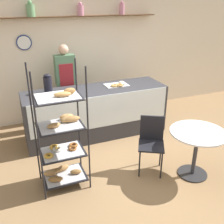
# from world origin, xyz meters

# --- Properties ---
(ground_plane) EXTENTS (14.00, 14.00, 0.00)m
(ground_plane) POSITION_xyz_m (0.00, 0.00, 0.00)
(ground_plane) COLOR olive
(back_wall) EXTENTS (10.00, 0.30, 2.70)m
(back_wall) POSITION_xyz_m (-0.00, 2.32, 1.36)
(back_wall) COLOR beige
(back_wall) RESTS_ON ground_plane
(display_counter) EXTENTS (2.69, 0.78, 0.94)m
(display_counter) POSITION_xyz_m (0.00, 1.24, 0.47)
(display_counter) COLOR #333338
(display_counter) RESTS_ON ground_plane
(pastry_rack) EXTENTS (0.65, 0.50, 1.77)m
(pastry_rack) POSITION_xyz_m (-0.93, -0.01, 0.72)
(pastry_rack) COLOR black
(pastry_rack) RESTS_ON ground_plane
(person_worker) EXTENTS (0.38, 0.23, 1.69)m
(person_worker) POSITION_xyz_m (-0.43, 1.83, 0.93)
(person_worker) COLOR #282833
(person_worker) RESTS_ON ground_plane
(cafe_table) EXTENTS (0.81, 0.81, 0.74)m
(cafe_table) POSITION_xyz_m (0.93, -0.56, 0.56)
(cafe_table) COLOR #262628
(cafe_table) RESTS_ON ground_plane
(cafe_chair) EXTENTS (0.52, 0.52, 0.87)m
(cafe_chair) POSITION_xyz_m (0.40, -0.17, 0.53)
(cafe_chair) COLOR black
(cafe_chair) RESTS_ON ground_plane
(coffee_carafe) EXTENTS (0.14, 0.14, 0.35)m
(coffee_carafe) POSITION_xyz_m (-0.85, 1.37, 1.10)
(coffee_carafe) COLOR black
(coffee_carafe) RESTS_ON display_counter
(donut_tray_counter) EXTENTS (0.45, 0.33, 0.05)m
(donut_tray_counter) POSITION_xyz_m (0.47, 1.28, 0.96)
(donut_tray_counter) COLOR silver
(donut_tray_counter) RESTS_ON display_counter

